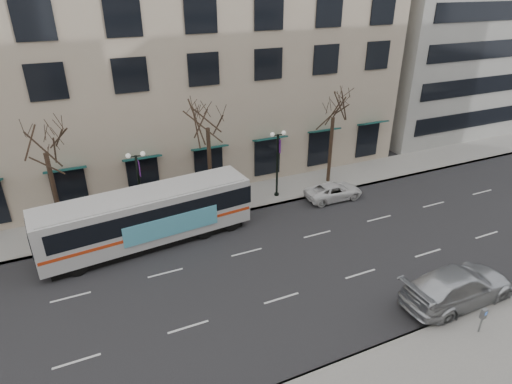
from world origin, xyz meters
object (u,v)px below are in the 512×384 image
tree_far_left (42,138)px  white_pickup (334,191)px  silver_car (458,286)px  tree_far_mid (207,114)px  city_bus (149,216)px  lamp_post_left (140,185)px  tree_far_right (334,105)px  pay_station (483,316)px  lamp_post_right (277,161)px

tree_far_left → white_pickup: (18.79, -2.61, -6.09)m
tree_far_left → silver_car: 24.14m
tree_far_mid → tree_far_left: bearing=-180.0°
city_bus → white_pickup: city_bus is taller
tree_far_mid → lamp_post_left: size_ratio=1.64×
tree_far_right → pay_station: 18.12m
lamp_post_right → tree_far_mid: bearing=173.2°
tree_far_mid → city_bus: (-5.01, -2.99, -4.99)m
tree_far_mid → silver_car: (8.09, -14.92, -5.99)m
city_bus → white_pickup: bearing=-4.0°
lamp_post_left → tree_far_mid: bearing=6.9°
white_pickup → lamp_post_left: bearing=83.7°
tree_far_right → silver_car: size_ratio=1.27×
silver_car → lamp_post_left: bearing=41.6°
silver_car → tree_far_mid: bearing=27.7°
lamp_post_left → white_pickup: (13.78, -2.01, -2.33)m
pay_station → lamp_post_right: bearing=92.8°
silver_car → pay_station: size_ratio=4.72×
white_pickup → pay_station: size_ratio=3.28×
lamp_post_left → lamp_post_right: size_ratio=1.00×
lamp_post_right → silver_car: bearing=-77.9°
tree_far_left → silver_car: (18.09, -14.92, -5.78)m
tree_far_left → white_pickup: size_ratio=1.90×
lamp_post_left → silver_car: lamp_post_left is taller
lamp_post_left → white_pickup: bearing=-8.3°
tree_far_right → lamp_post_right: (-4.99, -0.60, -3.48)m
tree_far_right → white_pickup: size_ratio=1.83×
tree_far_mid → lamp_post_left: bearing=-173.1°
tree_far_left → pay_station: size_ratio=6.21×
city_bus → pay_station: size_ratio=9.78×
tree_far_right → pay_station: (-2.78, -17.10, -5.30)m
tree_far_right → lamp_post_left: tree_far_right is taller
silver_car → white_pickup: (0.70, 12.30, -0.31)m
tree_far_right → city_bus: size_ratio=0.61×
lamp_post_right → lamp_post_left: bearing=180.0°
tree_far_right → white_pickup: 6.49m
lamp_post_left → city_bus: size_ratio=0.40×
tree_far_left → city_bus: size_ratio=0.64×
lamp_post_left → silver_car: 19.49m
tree_far_left → lamp_post_left: bearing=-6.8°
city_bus → tree_far_left: bearing=143.4°
tree_far_left → tree_far_right: tree_far_left is taller
lamp_post_right → white_pickup: lamp_post_right is taller
tree_far_left → lamp_post_left: 6.29m
lamp_post_left → pay_station: 20.61m
tree_far_left → pay_station: 24.90m
tree_far_mid → white_pickup: size_ratio=1.95×
white_pickup → tree_far_mid: bearing=75.5°
tree_far_left → tree_far_right: size_ratio=1.03×
silver_car → pay_station: bearing=157.7°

